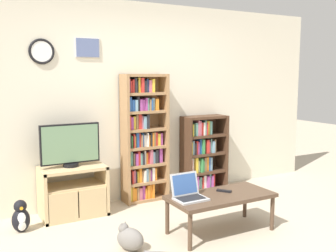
# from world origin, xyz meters

# --- Properties ---
(ground_plane) EXTENTS (18.00, 18.00, 0.00)m
(ground_plane) POSITION_xyz_m (0.00, 0.00, 0.00)
(ground_plane) COLOR #BCAD93
(wall_back) EXTENTS (5.96, 0.09, 2.60)m
(wall_back) POSITION_xyz_m (-0.01, 1.89, 1.30)
(wall_back) COLOR beige
(wall_back) RESTS_ON ground_plane
(tv_stand) EXTENTS (0.75, 0.46, 0.59)m
(tv_stand) POSITION_xyz_m (-0.94, 1.60, 0.30)
(tv_stand) COLOR tan
(tv_stand) RESTS_ON ground_plane
(television) EXTENTS (0.69, 0.18, 0.51)m
(television) POSITION_xyz_m (-0.96, 1.62, 0.85)
(television) COLOR black
(television) RESTS_ON tv_stand
(bookshelf_tall) EXTENTS (0.60, 0.26, 1.67)m
(bookshelf_tall) POSITION_xyz_m (0.03, 1.73, 0.82)
(bookshelf_tall) COLOR #9E754C
(bookshelf_tall) RESTS_ON ground_plane
(bookshelf_short) EXTENTS (0.65, 0.29, 1.08)m
(bookshelf_short) POSITION_xyz_m (0.94, 1.72, 0.53)
(bookshelf_short) COLOR #472D1E
(bookshelf_short) RESTS_ON ground_plane
(coffee_table) EXTENTS (1.13, 0.54, 0.41)m
(coffee_table) POSITION_xyz_m (0.29, 0.36, 0.37)
(coffee_table) COLOR #4C3828
(coffee_table) RESTS_ON ground_plane
(laptop) EXTENTS (0.32, 0.28, 0.25)m
(laptop) POSITION_xyz_m (-0.08, 0.41, 0.48)
(laptop) COLOR #B7BABC
(laptop) RESTS_ON coffee_table
(remote_near_laptop) EXTENTS (0.13, 0.15, 0.02)m
(remote_near_laptop) POSITION_xyz_m (0.38, 0.42, 0.42)
(remote_near_laptop) COLOR black
(remote_near_laptop) RESTS_ON coffee_table
(cat) EXTENTS (0.45, 0.47, 0.26)m
(cat) POSITION_xyz_m (-0.73, 0.43, 0.11)
(cat) COLOR slate
(cat) RESTS_ON ground_plane
(penguin_figurine) EXTENTS (0.19, 0.17, 0.35)m
(penguin_figurine) POSITION_xyz_m (-1.57, 1.38, 0.16)
(penguin_figurine) COLOR black
(penguin_figurine) RESTS_ON ground_plane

